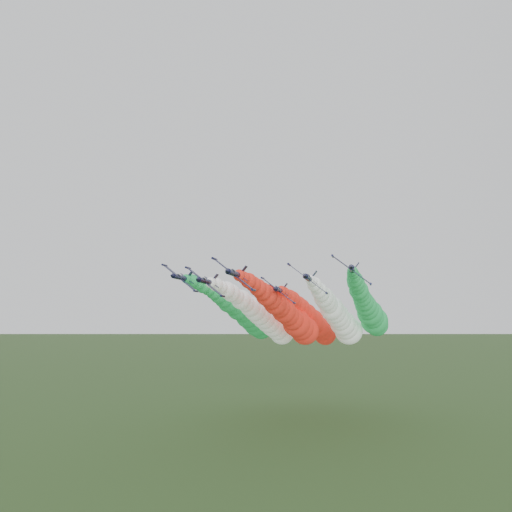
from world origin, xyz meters
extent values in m
plane|color=#355626|center=(0.00, 0.00, 0.00)|extent=(3000.00, 3000.00, 0.00)
cylinder|color=black|center=(5.98, -3.46, 36.04)|extent=(1.49, 8.69, 1.49)
cone|color=black|center=(5.98, -8.57, 36.04)|extent=(1.36, 1.74, 1.36)
cone|color=black|center=(5.98, 1.28, 36.04)|extent=(1.36, 0.87, 1.36)
ellipsoid|color=black|center=(6.22, -5.39, 36.34)|extent=(0.98, 1.82, 0.94)
cube|color=black|center=(5.89, -3.65, 35.92)|extent=(7.36, 1.83, 5.82)
cylinder|color=black|center=(2.25, -3.65, 38.79)|extent=(0.60, 2.51, 0.60)
cylinder|color=black|center=(9.53, -3.65, 33.06)|extent=(0.60, 2.51, 0.60)
cube|color=black|center=(6.67, 0.21, 36.91)|extent=(1.48, 1.45, 1.83)
cube|color=black|center=(6.07, 0.21, 36.15)|extent=(2.94, 1.06, 2.34)
sphere|color=red|center=(5.98, -0.08, 36.04)|extent=(2.23, 2.23, 2.23)
sphere|color=red|center=(6.01, 3.58, 35.89)|extent=(2.44, 2.44, 2.44)
sphere|color=red|center=(6.08, 7.24, 35.59)|extent=(3.18, 3.18, 3.18)
sphere|color=red|center=(6.21, 10.89, 35.17)|extent=(3.27, 3.27, 3.27)
sphere|color=red|center=(6.38, 14.55, 34.67)|extent=(3.79, 3.79, 3.79)
sphere|color=red|center=(6.60, 18.20, 34.08)|extent=(4.10, 4.10, 4.10)
sphere|color=red|center=(6.88, 21.86, 33.42)|extent=(5.03, 5.03, 5.03)
sphere|color=red|center=(7.20, 25.52, 32.68)|extent=(4.96, 4.96, 4.96)
sphere|color=red|center=(7.57, 29.17, 31.89)|extent=(5.77, 5.77, 5.77)
sphere|color=red|center=(8.00, 32.83, 31.03)|extent=(5.39, 5.39, 5.39)
sphere|color=red|center=(8.47, 36.48, 30.11)|extent=(6.16, 6.16, 6.16)
sphere|color=red|center=(8.99, 40.14, 29.13)|extent=(5.77, 5.77, 5.77)
sphere|color=red|center=(9.57, 43.80, 28.10)|extent=(6.14, 6.14, 6.14)
sphere|color=red|center=(10.19, 47.45, 27.01)|extent=(7.70, 7.70, 7.70)
sphere|color=red|center=(10.86, 51.11, 25.87)|extent=(7.49, 7.49, 7.49)
sphere|color=red|center=(11.58, 54.76, 24.69)|extent=(7.98, 7.98, 7.98)
cylinder|color=black|center=(-2.08, 4.72, 35.41)|extent=(1.49, 8.69, 1.49)
cone|color=black|center=(-2.08, -0.40, 35.41)|extent=(1.36, 1.74, 1.36)
cone|color=black|center=(-2.08, 9.45, 35.41)|extent=(1.36, 0.87, 1.36)
ellipsoid|color=black|center=(-1.84, 2.79, 35.71)|extent=(0.98, 1.82, 0.94)
cube|color=black|center=(-2.17, 4.53, 35.29)|extent=(7.36, 1.83, 5.82)
cylinder|color=black|center=(-5.81, 4.53, 38.16)|extent=(0.60, 2.51, 0.60)
cylinder|color=black|center=(1.47, 4.53, 32.43)|extent=(0.60, 2.51, 0.60)
cube|color=black|center=(-1.39, 8.39, 36.28)|extent=(1.48, 1.45, 1.83)
cube|color=black|center=(-1.99, 8.39, 35.52)|extent=(2.94, 1.06, 2.34)
sphere|color=white|center=(-2.08, 8.10, 35.41)|extent=(2.27, 2.27, 2.27)
sphere|color=white|center=(-2.06, 11.76, 35.26)|extent=(2.93, 2.93, 2.93)
sphere|color=white|center=(-1.98, 15.41, 34.96)|extent=(2.80, 2.80, 2.80)
sphere|color=white|center=(-1.86, 19.07, 34.54)|extent=(3.89, 3.89, 3.89)
sphere|color=white|center=(-1.68, 22.73, 34.04)|extent=(4.14, 4.14, 4.14)
sphere|color=white|center=(-1.46, 26.38, 33.45)|extent=(3.83, 3.83, 3.83)
sphere|color=white|center=(-1.18, 30.04, 32.79)|extent=(4.85, 4.85, 4.85)
sphere|color=white|center=(-0.86, 33.69, 32.06)|extent=(4.55, 4.55, 4.55)
sphere|color=white|center=(-0.49, 37.35, 31.26)|extent=(5.26, 5.26, 5.26)
sphere|color=white|center=(-0.06, 41.01, 30.40)|extent=(5.89, 5.89, 5.89)
sphere|color=white|center=(0.41, 44.66, 29.48)|extent=(6.29, 6.29, 6.29)
sphere|color=white|center=(0.93, 48.32, 28.50)|extent=(6.55, 6.55, 6.55)
sphere|color=white|center=(1.51, 51.97, 27.47)|extent=(6.83, 6.83, 6.83)
sphere|color=white|center=(2.13, 55.63, 26.38)|extent=(7.02, 7.02, 7.02)
sphere|color=white|center=(2.80, 59.29, 25.25)|extent=(6.95, 6.95, 6.95)
sphere|color=white|center=(3.52, 62.94, 24.06)|extent=(7.48, 7.48, 7.48)
cylinder|color=black|center=(18.01, 7.51, 35.91)|extent=(1.49, 8.69, 1.49)
cone|color=black|center=(18.01, 2.40, 35.91)|extent=(1.36, 1.74, 1.36)
cone|color=black|center=(18.01, 12.25, 35.91)|extent=(1.36, 0.87, 1.36)
ellipsoid|color=black|center=(18.25, 5.58, 36.22)|extent=(0.98, 1.82, 0.94)
cube|color=black|center=(17.92, 7.32, 35.80)|extent=(7.36, 1.83, 5.82)
cylinder|color=black|center=(14.28, 7.32, 38.67)|extent=(0.60, 2.51, 0.60)
cylinder|color=black|center=(21.56, 7.32, 32.94)|extent=(0.60, 2.51, 0.60)
cube|color=black|center=(18.70, 11.18, 36.79)|extent=(1.48, 1.45, 1.83)
cube|color=black|center=(18.10, 11.18, 36.03)|extent=(2.94, 1.06, 2.34)
sphere|color=white|center=(18.01, 10.89, 35.91)|extent=(1.93, 1.93, 1.93)
sphere|color=white|center=(18.04, 14.55, 35.77)|extent=(2.30, 2.30, 2.30)
sphere|color=white|center=(18.11, 18.21, 35.46)|extent=(3.17, 3.17, 3.17)
sphere|color=white|center=(18.23, 21.86, 35.05)|extent=(3.03, 3.03, 3.03)
sphere|color=white|center=(18.41, 25.52, 34.55)|extent=(3.76, 3.76, 3.76)
sphere|color=white|center=(18.63, 29.17, 33.96)|extent=(3.96, 3.96, 3.96)
sphere|color=white|center=(18.91, 32.83, 33.30)|extent=(4.93, 4.93, 4.93)
sphere|color=white|center=(19.23, 36.49, 32.56)|extent=(5.14, 5.14, 5.14)
sphere|color=white|center=(19.60, 40.14, 31.76)|extent=(4.67, 4.67, 4.67)
sphere|color=white|center=(20.03, 43.80, 30.90)|extent=(6.27, 6.27, 6.27)
sphere|color=white|center=(20.50, 47.45, 29.98)|extent=(6.29, 6.29, 6.29)
sphere|color=white|center=(21.02, 51.11, 29.01)|extent=(6.55, 6.55, 6.55)
sphere|color=white|center=(21.60, 54.77, 27.97)|extent=(6.36, 6.36, 6.36)
sphere|color=white|center=(22.22, 58.42, 26.89)|extent=(7.33, 7.33, 7.33)
sphere|color=white|center=(22.89, 62.08, 25.75)|extent=(7.43, 7.43, 7.43)
sphere|color=white|center=(23.61, 65.73, 24.57)|extent=(8.39, 8.39, 8.39)
cylinder|color=black|center=(-9.97, 11.47, 36.86)|extent=(1.49, 8.69, 1.49)
cone|color=black|center=(-9.97, 6.36, 36.86)|extent=(1.36, 1.74, 1.36)
cone|color=black|center=(-9.97, 16.21, 36.86)|extent=(1.36, 0.87, 1.36)
ellipsoid|color=black|center=(-9.73, 9.54, 37.16)|extent=(0.98, 1.82, 0.94)
cube|color=black|center=(-10.06, 11.28, 36.75)|extent=(7.36, 1.83, 5.82)
cylinder|color=black|center=(-13.70, 11.28, 39.61)|extent=(0.60, 2.51, 0.60)
cylinder|color=black|center=(-6.41, 11.28, 33.88)|extent=(0.60, 2.51, 0.60)
cube|color=black|center=(-9.28, 15.14, 37.73)|extent=(1.48, 1.45, 1.83)
cube|color=black|center=(-9.88, 15.14, 36.97)|extent=(2.94, 1.06, 2.34)
sphere|color=green|center=(-9.97, 14.85, 36.86)|extent=(2.08, 2.08, 2.08)
sphere|color=green|center=(-9.94, 18.51, 36.71)|extent=(2.96, 2.96, 2.96)
sphere|color=green|center=(-9.87, 22.17, 36.41)|extent=(3.05, 3.05, 3.05)
sphere|color=green|center=(-9.74, 25.82, 36.00)|extent=(3.55, 3.55, 3.55)
sphere|color=green|center=(-9.57, 29.48, 35.49)|extent=(3.31, 3.31, 3.31)
sphere|color=green|center=(-9.35, 33.13, 34.90)|extent=(3.70, 3.70, 3.70)
sphere|color=green|center=(-9.07, 36.79, 34.24)|extent=(4.31, 4.31, 4.31)
sphere|color=green|center=(-8.75, 40.45, 33.51)|extent=(4.86, 4.86, 4.86)
sphere|color=green|center=(-8.37, 44.10, 32.71)|extent=(5.77, 5.77, 5.77)
sphere|color=green|center=(-7.95, 47.76, 31.85)|extent=(5.48, 5.48, 5.48)
sphere|color=green|center=(-7.48, 51.41, 30.93)|extent=(6.36, 6.36, 6.36)
sphere|color=green|center=(-6.96, 55.07, 29.95)|extent=(5.81, 5.81, 5.81)
sphere|color=green|center=(-6.38, 58.73, 28.92)|extent=(7.08, 7.08, 7.08)
sphere|color=green|center=(-5.76, 62.38, 27.83)|extent=(7.38, 7.38, 7.38)
sphere|color=green|center=(-5.09, 66.04, 26.70)|extent=(8.14, 8.14, 8.14)
sphere|color=green|center=(-4.37, 69.69, 25.51)|extent=(7.71, 7.71, 7.71)
cylinder|color=black|center=(26.40, 10.43, 37.74)|extent=(1.49, 8.69, 1.49)
cone|color=black|center=(26.40, 5.31, 37.74)|extent=(1.36, 1.74, 1.36)
cone|color=black|center=(26.40, 15.16, 37.74)|extent=(1.36, 0.87, 1.36)
ellipsoid|color=black|center=(26.64, 8.50, 38.04)|extent=(0.98, 1.82, 0.94)
cube|color=black|center=(26.31, 10.24, 37.63)|extent=(7.36, 1.83, 5.82)
cylinder|color=black|center=(22.67, 10.24, 40.49)|extent=(0.60, 2.51, 0.60)
cylinder|color=black|center=(29.95, 10.24, 34.76)|extent=(0.60, 2.51, 0.60)
cube|color=black|center=(27.09, 14.10, 38.61)|extent=(1.48, 1.45, 1.83)
cube|color=black|center=(26.49, 14.10, 37.85)|extent=(2.94, 1.06, 2.34)
sphere|color=green|center=(26.40, 13.81, 37.74)|extent=(2.13, 2.13, 2.13)
sphere|color=green|center=(26.43, 17.47, 37.59)|extent=(2.57, 2.57, 2.57)
sphere|color=green|center=(26.50, 21.12, 37.29)|extent=(2.96, 2.96, 2.96)
sphere|color=green|center=(26.63, 24.78, 36.88)|extent=(3.67, 3.67, 3.67)
sphere|color=green|center=(26.80, 28.43, 36.37)|extent=(4.08, 4.08, 4.08)
sphere|color=green|center=(27.02, 32.09, 35.78)|extent=(3.91, 3.91, 3.91)
sphere|color=green|center=(27.30, 35.75, 35.12)|extent=(4.77, 4.77, 4.77)
sphere|color=green|center=(27.62, 39.40, 34.39)|extent=(4.55, 4.55, 4.55)
sphere|color=green|center=(27.99, 43.06, 33.59)|extent=(4.81, 4.81, 4.81)
sphere|color=green|center=(28.42, 46.71, 32.73)|extent=(5.30, 5.30, 5.30)
sphere|color=green|center=(28.89, 50.37, 31.81)|extent=(5.87, 5.87, 5.87)
sphere|color=green|center=(29.41, 54.03, 30.83)|extent=(6.07, 6.07, 6.07)
sphere|color=green|center=(29.99, 57.68, 29.80)|extent=(7.30, 7.30, 7.30)
sphere|color=green|center=(30.61, 61.34, 28.71)|extent=(6.83, 6.83, 6.83)
sphere|color=green|center=(31.28, 64.99, 27.58)|extent=(8.12, 8.12, 8.12)
sphere|color=green|center=(32.00, 68.65, 26.39)|extent=(7.01, 7.01, 7.01)
cylinder|color=black|center=(9.70, 21.92, 34.55)|extent=(1.49, 8.69, 1.49)
cone|color=black|center=(9.70, 16.80, 34.55)|extent=(1.36, 1.74, 1.36)
cone|color=black|center=(9.70, 26.65, 34.55)|extent=(1.36, 0.87, 1.36)
ellipsoid|color=black|center=(9.94, 19.99, 34.85)|extent=(0.98, 1.82, 0.94)
cube|color=black|center=(9.61, 21.72, 34.43)|extent=(7.36, 1.83, 5.82)
cylinder|color=black|center=(5.97, 21.72, 37.30)|extent=(0.60, 2.51, 0.60)
cylinder|color=black|center=(13.26, 21.72, 31.57)|extent=(0.60, 2.51, 0.60)
cube|color=black|center=(10.39, 25.59, 35.42)|extent=(1.48, 1.45, 1.83)
cube|color=black|center=(9.79, 25.59, 34.66)|extent=(2.94, 1.06, 2.34)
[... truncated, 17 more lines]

